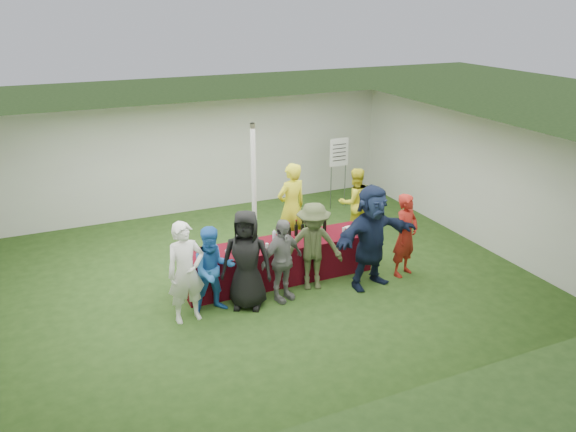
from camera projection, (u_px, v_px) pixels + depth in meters
name	position (u px, v px, depth m)	size (l,w,h in m)	color
ground	(253.00, 277.00, 10.76)	(60.00, 60.00, 0.00)	#284719
tent	(254.00, 188.00, 11.48)	(10.00, 10.00, 10.00)	white
serving_table	(278.00, 261.00, 10.54)	(3.60, 0.80, 0.75)	#580712
wine_bottles	(308.00, 228.00, 10.74)	(0.87, 0.16, 0.32)	black
wine_glasses	(262.00, 246.00, 9.99)	(2.70, 0.16, 0.16)	silver
water_bottle	(274.00, 236.00, 10.41)	(0.07, 0.07, 0.23)	silver
bar_towel	(352.00, 228.00, 11.05)	(0.25, 0.18, 0.03)	white
dump_bucket	(358.00, 229.00, 10.78)	(0.26, 0.26, 0.18)	slate
wine_list_sign	(339.00, 158.00, 13.86)	(0.50, 0.03, 1.80)	slate
staff_pourer	(291.00, 207.00, 11.60)	(0.69, 0.45, 1.89)	yellow
staff_back	(355.00, 202.00, 12.40)	(0.76, 0.59, 1.56)	yellow
customer_0	(186.00, 272.00, 9.02)	(0.63, 0.41, 1.73)	white
customer_1	(213.00, 270.00, 9.31)	(0.75, 0.58, 1.53)	blue
customer_2	(247.00, 260.00, 9.42)	(0.86, 0.56, 1.75)	black
customer_3	(282.00, 261.00, 9.67)	(0.89, 0.37, 1.51)	slate
customer_4	(313.00, 247.00, 10.05)	(1.07, 0.61, 1.65)	#424B2A
customer_5	(371.00, 237.00, 10.10)	(1.80, 0.57, 1.94)	#141E38
customer_6	(406.00, 235.00, 10.57)	(0.59, 0.39, 1.62)	#A12017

